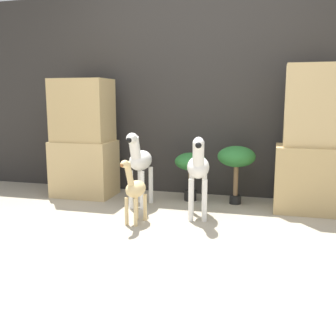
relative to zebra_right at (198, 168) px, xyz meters
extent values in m
plane|color=#9E937F|center=(-0.19, -0.71, -0.45)|extent=(14.00, 14.00, 0.00)
cube|color=#2D2B28|center=(-0.19, 0.94, 0.65)|extent=(6.40, 0.08, 2.20)
cube|color=tan|center=(-1.37, 0.50, -0.15)|extent=(0.65, 0.45, 0.60)
cube|color=tan|center=(-1.37, 0.50, 0.48)|extent=(0.60, 0.42, 0.66)
cube|color=tan|center=(0.98, 0.50, -0.14)|extent=(0.65, 0.45, 0.62)
cube|color=tan|center=(0.98, 0.50, 0.54)|extent=(0.53, 0.37, 0.75)
cylinder|color=white|center=(0.07, -0.08, -0.27)|extent=(0.05, 0.05, 0.38)
cylinder|color=white|center=(-0.04, -0.10, -0.27)|extent=(0.05, 0.05, 0.38)
cylinder|color=white|center=(0.03, 0.17, -0.27)|extent=(0.05, 0.05, 0.38)
cylinder|color=white|center=(-0.09, 0.15, -0.27)|extent=(0.05, 0.05, 0.38)
ellipsoid|color=white|center=(-0.01, 0.03, 0.01)|extent=(0.26, 0.39, 0.20)
cylinder|color=white|center=(0.02, -0.12, 0.15)|extent=(0.13, 0.18, 0.24)
ellipsoid|color=white|center=(0.03, -0.18, 0.25)|extent=(0.12, 0.19, 0.10)
sphere|color=black|center=(0.05, -0.25, 0.24)|extent=(0.05, 0.05, 0.05)
cube|color=black|center=(0.02, -0.12, 0.16)|extent=(0.04, 0.10, 0.20)
cylinder|color=white|center=(-0.57, 0.13, -0.27)|extent=(0.05, 0.05, 0.38)
cylinder|color=white|center=(-0.69, 0.14, -0.27)|extent=(0.05, 0.05, 0.38)
cylinder|color=white|center=(-0.56, 0.39, -0.27)|extent=(0.05, 0.05, 0.38)
cylinder|color=white|center=(-0.68, 0.39, -0.27)|extent=(0.05, 0.05, 0.38)
ellipsoid|color=white|center=(-0.63, 0.26, 0.01)|extent=(0.21, 0.37, 0.20)
cylinder|color=white|center=(-0.63, 0.11, 0.15)|extent=(0.10, 0.16, 0.24)
ellipsoid|color=white|center=(-0.63, 0.04, 0.25)|extent=(0.10, 0.17, 0.10)
sphere|color=black|center=(-0.63, -0.03, 0.24)|extent=(0.05, 0.05, 0.05)
cube|color=black|center=(-0.63, 0.11, 0.16)|extent=(0.03, 0.09, 0.20)
cylinder|color=#E0C184|center=(-0.46, -0.36, -0.33)|extent=(0.03, 0.03, 0.24)
cylinder|color=#E0C184|center=(-0.55, -0.35, -0.33)|extent=(0.03, 0.03, 0.24)
cylinder|color=#E0C184|center=(-0.43, -0.19, -0.33)|extent=(0.03, 0.03, 0.24)
cylinder|color=#E0C184|center=(-0.52, -0.18, -0.33)|extent=(0.03, 0.03, 0.24)
ellipsoid|color=#E0C184|center=(-0.49, -0.27, -0.15)|extent=(0.18, 0.27, 0.14)
cylinder|color=#E0C184|center=(-0.51, -0.38, -0.01)|extent=(0.07, 0.13, 0.24)
ellipsoid|color=#E0C184|center=(-0.52, -0.45, 0.09)|extent=(0.07, 0.11, 0.06)
sphere|color=brown|center=(-0.52, -0.49, 0.09)|extent=(0.03, 0.03, 0.03)
cylinder|color=black|center=(0.28, 0.58, -0.41)|extent=(0.12, 0.12, 0.09)
cylinder|color=brown|center=(0.28, 0.58, -0.22)|extent=(0.05, 0.05, 0.30)
ellipsoid|color=#286B2D|center=(0.28, 0.58, 0.03)|extent=(0.38, 0.38, 0.21)
cylinder|color=black|center=(-0.20, 0.59, -0.40)|extent=(0.13, 0.13, 0.11)
cylinder|color=brown|center=(-0.20, 0.59, -0.24)|extent=(0.04, 0.04, 0.22)
ellipsoid|color=#286B2D|center=(-0.20, 0.59, -0.04)|extent=(0.33, 0.33, 0.18)
camera|label=1|loc=(0.63, -3.36, 0.62)|focal=42.00mm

